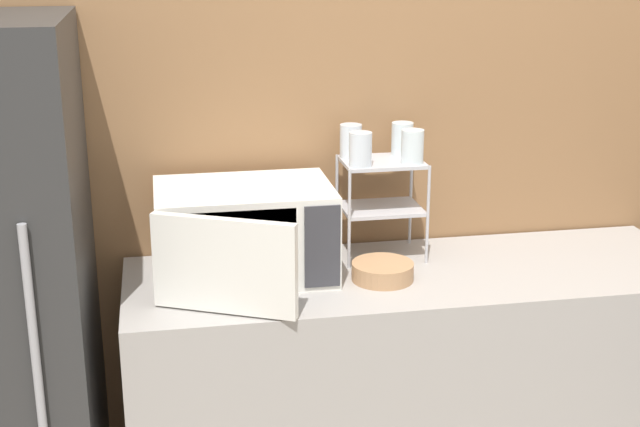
# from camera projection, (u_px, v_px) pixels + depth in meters

# --- Properties ---
(wall_back) EXTENTS (8.00, 0.06, 2.60)m
(wall_back) POSITION_uv_depth(u_px,v_px,m) (391.00, 130.00, 3.04)
(wall_back) COLOR olive
(wall_back) RESTS_ON ground_plane
(counter) EXTENTS (1.84, 0.60, 0.91)m
(counter) POSITION_uv_depth(u_px,v_px,m) (412.00, 398.00, 2.98)
(counter) COLOR #9E9993
(counter) RESTS_ON ground_plane
(microwave) EXTENTS (0.56, 0.58, 0.29)m
(microwave) POSITION_uv_depth(u_px,v_px,m) (243.00, 233.00, 2.75)
(microwave) COLOR silver
(microwave) RESTS_ON counter
(dish_rack) EXTENTS (0.27, 0.21, 0.33)m
(dish_rack) POSITION_uv_depth(u_px,v_px,m) (382.00, 188.00, 2.91)
(dish_rack) COLOR #B2B2B7
(dish_rack) RESTS_ON counter
(glass_front_left) EXTENTS (0.07, 0.07, 0.11)m
(glass_front_left) POSITION_uv_depth(u_px,v_px,m) (360.00, 149.00, 2.80)
(glass_front_left) COLOR silver
(glass_front_left) RESTS_ON dish_rack
(glass_back_right) EXTENTS (0.07, 0.07, 0.11)m
(glass_back_right) POSITION_uv_depth(u_px,v_px,m) (402.00, 139.00, 2.94)
(glass_back_right) COLOR silver
(glass_back_right) RESTS_ON dish_rack
(glass_front_right) EXTENTS (0.07, 0.07, 0.11)m
(glass_front_right) POSITION_uv_depth(u_px,v_px,m) (413.00, 147.00, 2.83)
(glass_front_right) COLOR silver
(glass_front_right) RESTS_ON dish_rack
(glass_back_left) EXTENTS (0.07, 0.07, 0.11)m
(glass_back_left) POSITION_uv_depth(u_px,v_px,m) (351.00, 141.00, 2.91)
(glass_back_left) COLOR silver
(glass_back_left) RESTS_ON dish_rack
(bowl) EXTENTS (0.19, 0.19, 0.06)m
(bowl) POSITION_uv_depth(u_px,v_px,m) (383.00, 272.00, 2.76)
(bowl) COLOR #AD7F56
(bowl) RESTS_ON counter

